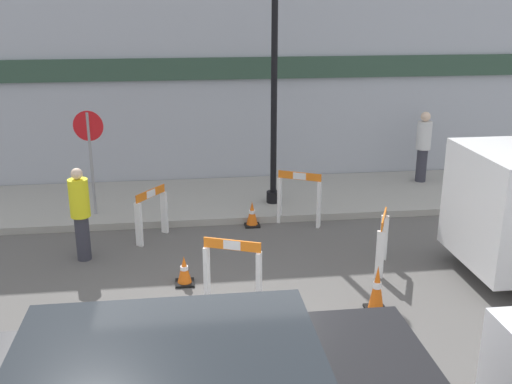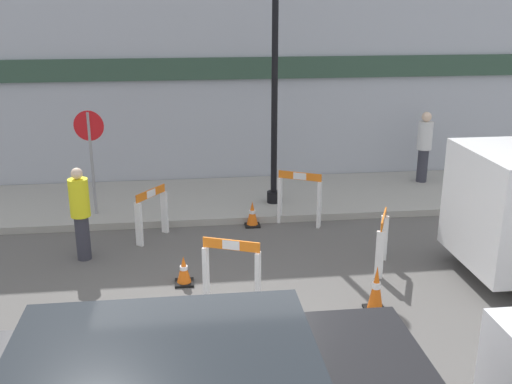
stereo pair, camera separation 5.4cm
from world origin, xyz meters
TOP-DOWN VIEW (x-y plane):
  - ground_plane at (0.00, 0.00)m, footprint 60.00×60.00m
  - sidewalk_slab at (0.00, 5.94)m, footprint 18.00×2.88m
  - storefront_facade at (0.00, 7.45)m, footprint 18.00×0.22m
  - streetlamp_post at (1.66, 5.39)m, footprint 0.44×0.44m
  - stop_sign at (-2.07, 5.13)m, footprint 0.60×0.11m
  - barricade_0 at (0.39, 0.99)m, footprint 0.83×0.44m
  - barricade_1 at (3.00, 2.16)m, footprint 0.44×0.79m
  - barricade_2 at (2.02, 4.35)m, footprint 0.84×0.52m
  - barricade_3 at (-0.87, 3.95)m, footprint 0.59×0.74m
  - traffic_cone_0 at (-0.30, 1.98)m, footprint 0.30×0.30m
  - traffic_cone_1 at (1.08, 4.40)m, footprint 0.30×0.30m
  - traffic_cone_2 at (2.46, 0.78)m, footprint 0.30×0.30m
  - person_worker at (-2.02, 3.18)m, footprint 0.35×0.35m
  - person_pedestrian at (5.43, 6.48)m, footprint 0.42×0.42m

SIDE VIEW (x-z plane):
  - ground_plane at x=0.00m, z-range 0.00..0.00m
  - sidewalk_slab at x=0.00m, z-range 0.00..0.14m
  - traffic_cone_0 at x=-0.30m, z-range -0.01..0.47m
  - traffic_cone_1 at x=1.08m, z-range -0.01..0.50m
  - traffic_cone_2 at x=2.46m, z-range -0.01..0.70m
  - barricade_1 at x=3.00m, z-range 0.04..1.00m
  - barricade_3 at x=-0.87m, z-range 0.04..1.02m
  - barricade_2 at x=2.02m, z-range 0.05..1.15m
  - barricade_0 at x=0.39m, z-range 0.04..1.18m
  - person_worker at x=-2.02m, z-range 0.06..1.71m
  - person_pedestrian at x=5.43m, z-range 0.21..1.90m
  - stop_sign at x=-2.07m, z-range 0.51..2.64m
  - storefront_facade at x=0.00m, z-range 0.00..5.50m
  - streetlamp_post at x=1.66m, z-range 0.87..5.94m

